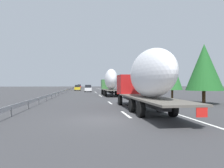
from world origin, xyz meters
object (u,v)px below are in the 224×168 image
object	(u,v)px
car_red_compact	(79,86)
car_yellow_coupe	(78,88)
truck_lead	(110,81)
road_sign	(114,84)
truck_trailing	(146,78)
car_white_van	(88,88)

from	to	relation	value
car_red_compact	car_yellow_coupe	bearing A→B (deg)	-179.41
truck_lead	road_sign	size ratio (longest dim) A/B	3.74
car_yellow_coupe	car_red_compact	world-z (taller)	car_red_compact
car_red_compact	road_sign	world-z (taller)	road_sign
car_yellow_coupe	road_sign	size ratio (longest dim) A/B	1.41
truck_lead	road_sign	bearing A→B (deg)	-10.37
truck_trailing	car_white_van	size ratio (longest dim) A/B	3.01
truck_lead	car_white_van	size ratio (longest dim) A/B	2.62
road_sign	car_yellow_coupe	bearing A→B (deg)	36.71
car_yellow_coupe	car_white_van	world-z (taller)	car_white_van
car_white_van	road_sign	xyz separation A→B (m)	(-2.48, -6.83, 1.31)
car_yellow_coupe	car_white_van	size ratio (longest dim) A/B	0.99
truck_trailing	car_yellow_coupe	size ratio (longest dim) A/B	3.04
truck_lead	truck_trailing	world-z (taller)	truck_lead
truck_trailing	car_red_compact	size ratio (longest dim) A/B	3.38
truck_lead	car_red_compact	distance (m)	68.72
car_yellow_coupe	road_sign	distance (m)	16.94
car_yellow_coupe	truck_lead	bearing A→B (deg)	-167.07
truck_lead	truck_trailing	xyz separation A→B (m)	(-21.56, 0.00, -0.02)
car_red_compact	road_sign	xyz separation A→B (m)	(-51.36, -10.48, 1.31)
truck_trailing	car_white_van	world-z (taller)	truck_trailing
truck_trailing	road_sign	size ratio (longest dim) A/B	4.30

